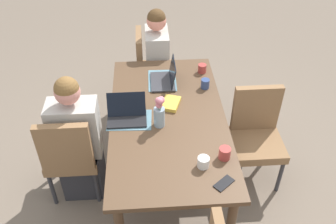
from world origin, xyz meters
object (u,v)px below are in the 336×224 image
at_px(dining_table, 168,124).
at_px(chair_far_left_mid, 70,153).
at_px(person_head_right_left_near, 157,67).
at_px(coffee_mug_near_right, 203,162).
at_px(flower_vase, 159,111).
at_px(laptop_head_right_left_near, 166,79).
at_px(chair_near_left_far, 257,131).
at_px(chair_head_right_left_near, 151,66).
at_px(book_red_cover, 171,103).
at_px(coffee_mug_centre_right, 205,84).
at_px(phone_black, 224,183).
at_px(coffee_mug_near_left, 202,68).
at_px(person_far_left_mid, 78,144).
at_px(laptop_far_left_mid, 127,114).
at_px(coffee_mug_centre_left, 225,153).

height_order(dining_table, chair_far_left_mid, chair_far_left_mid).
relative_size(person_head_right_left_near, coffee_mug_near_right, 13.93).
bearing_deg(flower_vase, laptop_head_right_left_near, -8.24).
height_order(dining_table, chair_near_left_far, chair_near_left_far).
xyz_separation_m(chair_head_right_left_near, flower_vase, (-1.29, -0.04, 0.38)).
relative_size(coffee_mug_near_right, book_red_cover, 0.43).
distance_m(person_head_right_left_near, coffee_mug_centre_right, 0.88).
relative_size(person_head_right_left_near, flower_vase, 4.26).
height_order(person_head_right_left_near, phone_black, person_head_right_left_near).
distance_m(coffee_mug_near_left, book_red_cover, 0.61).
relative_size(coffee_mug_near_left, book_red_cover, 0.42).
bearing_deg(person_far_left_mid, dining_table, -86.31).
relative_size(person_head_right_left_near, phone_black, 7.97).
bearing_deg(coffee_mug_near_right, chair_near_left_far, -44.22).
distance_m(dining_table, chair_far_left_mid, 0.85).
bearing_deg(chair_head_right_left_near, laptop_far_left_mid, 169.28).
height_order(laptop_head_right_left_near, coffee_mug_near_left, laptop_head_right_left_near).
bearing_deg(person_head_right_left_near, phone_black, -168.79).
relative_size(person_head_right_left_near, chair_far_left_mid, 1.33).
distance_m(coffee_mug_near_left, coffee_mug_centre_left, 1.15).
bearing_deg(coffee_mug_centre_left, person_head_right_left_near, 14.40).
bearing_deg(person_head_right_left_near, laptop_far_left_mid, 165.12).
bearing_deg(laptop_far_left_mid, coffee_mug_centre_right, -60.97).
bearing_deg(chair_head_right_left_near, book_red_cover, -171.84).
distance_m(chair_near_left_far, flower_vase, 0.96).
xyz_separation_m(chair_head_right_left_near, chair_near_left_far, (-1.16, -0.91, 0.00)).
distance_m(dining_table, chair_near_left_far, 0.81).
xyz_separation_m(person_head_right_left_near, book_red_cover, (-0.97, -0.07, 0.23)).
bearing_deg(laptop_head_right_left_near, chair_near_left_far, -120.85).
bearing_deg(coffee_mug_centre_left, chair_near_left_far, -38.38).
relative_size(chair_head_right_left_near, phone_black, 6.00).
bearing_deg(chair_near_left_far, coffee_mug_near_right, 135.78).
distance_m(chair_far_left_mid, flower_vase, 0.84).
bearing_deg(chair_far_left_mid, coffee_mug_near_right, -113.18).
xyz_separation_m(chair_far_left_mid, coffee_mug_near_left, (0.78, -1.20, 0.29)).
height_order(chair_near_left_far, laptop_head_right_left_near, laptop_head_right_left_near).
height_order(chair_near_left_far, coffee_mug_near_left, chair_near_left_far).
bearing_deg(coffee_mug_near_left, book_red_cover, 145.48).
relative_size(dining_table, person_head_right_left_near, 1.51).
distance_m(chair_near_left_far, phone_black, 0.93).
height_order(chair_head_right_left_near, book_red_cover, chair_head_right_left_near).
height_order(person_head_right_left_near, flower_vase, person_head_right_left_near).
height_order(dining_table, chair_head_right_left_near, chair_head_right_left_near).
xyz_separation_m(laptop_far_left_mid, coffee_mug_near_left, (0.65, -0.72, -0.00)).
bearing_deg(laptop_far_left_mid, coffee_mug_near_left, -47.56).
xyz_separation_m(chair_far_left_mid, coffee_mug_centre_right, (0.52, -1.19, 0.29)).
relative_size(laptop_head_right_left_near, coffee_mug_near_right, 3.73).
bearing_deg(flower_vase, dining_table, -37.05).
bearing_deg(chair_near_left_far, coffee_mug_centre_left, 141.62).
bearing_deg(person_far_left_mid, coffee_mug_centre_left, -111.31).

